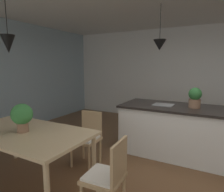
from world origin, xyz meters
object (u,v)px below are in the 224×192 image
at_px(dining_table, 25,136).
at_px(chair_far_right, 88,136).
at_px(chair_kitchen_end, 108,175).
at_px(potted_plant_on_island, 195,97).
at_px(potted_plant_on_table, 22,116).
at_px(kitchen_island, 178,130).

xyz_separation_m(dining_table, chair_far_right, (0.41, 0.86, -0.22)).
height_order(dining_table, chair_kitchen_end, chair_kitchen_end).
height_order(chair_kitchen_end, chair_far_right, same).
xyz_separation_m(potted_plant_on_island, potted_plant_on_table, (-1.87, -1.98, -0.11)).
height_order(dining_table, potted_plant_on_island, potted_plant_on_island).
bearing_deg(chair_kitchen_end, kitchen_island, 79.25).
distance_m(chair_kitchen_end, chair_far_right, 1.23).
bearing_deg(chair_kitchen_end, potted_plant_on_island, 72.51).
relative_size(chair_kitchen_end, potted_plant_on_island, 2.47).
height_order(chair_far_right, potted_plant_on_table, potted_plant_on_table).
distance_m(chair_kitchen_end, potted_plant_on_table, 1.36).
distance_m(chair_far_right, potted_plant_on_island, 1.94).
relative_size(dining_table, chair_kitchen_end, 2.10).
xyz_separation_m(chair_kitchen_end, potted_plant_on_table, (-1.26, -0.04, 0.50)).
height_order(chair_far_right, kitchen_island, kitchen_island).
relative_size(chair_far_right, potted_plant_on_table, 2.32).
relative_size(chair_far_right, potted_plant_on_island, 2.47).
distance_m(chair_far_right, potted_plant_on_table, 1.10).
xyz_separation_m(kitchen_island, potted_plant_on_table, (-1.63, -1.98, 0.51)).
bearing_deg(kitchen_island, chair_kitchen_end, -100.75).
distance_m(dining_table, potted_plant_on_table, 0.29).
xyz_separation_m(chair_kitchen_end, potted_plant_on_island, (0.61, 1.94, 0.61)).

